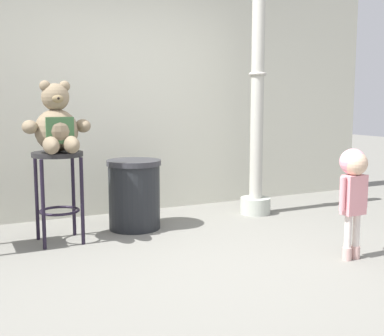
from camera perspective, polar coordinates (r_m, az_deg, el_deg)
ground_plane at (r=3.76m, az=2.16°, el=-11.48°), size 24.00×24.00×0.00m
building_wall at (r=5.66m, az=-8.97°, el=14.73°), size 6.79×0.30×3.87m
bar_stool_with_teddy at (r=4.45m, az=-15.20°, el=-1.00°), size 0.44×0.44×0.80m
teddy_bear at (r=4.38m, az=-15.33°, el=4.70°), size 0.58×0.52×0.61m
child_walking at (r=4.01m, az=18.18°, el=-1.28°), size 0.28×0.22×0.87m
trash_bin at (r=4.83m, az=-6.69°, el=-3.03°), size 0.53×0.53×0.67m
lamppost at (r=5.40m, az=7.50°, el=5.42°), size 0.33×0.33×2.63m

